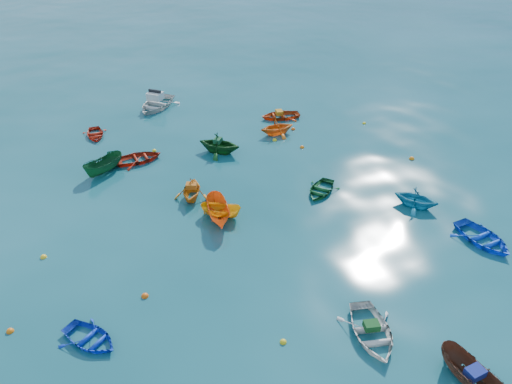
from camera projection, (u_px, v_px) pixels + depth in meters
name	position (u px, v px, depth m)	size (l,w,h in m)	color
ground	(298.00, 242.00, 26.96)	(160.00, 160.00, 0.00)	#094047
dinghy_blue_sw	(91.00, 341.00, 21.17)	(1.94, 2.71, 0.56)	#0F34C1
dinghy_white_near	(371.00, 336.00, 21.43)	(2.45, 3.43, 0.71)	silver
sampan_brown_mid	(468.00, 382.00, 19.45)	(1.12, 2.97, 1.15)	#522D1D
dinghy_blue_se	(482.00, 242.00, 26.99)	(2.45, 3.42, 0.71)	blue
dinghy_orange_w	(192.00, 198.00, 30.73)	(2.21, 2.56, 1.35)	orange
sampan_yellow_mid	(221.00, 216.00, 29.03)	(0.91, 2.42, 0.94)	#F6B015
dinghy_green_e	(320.00, 192.00, 31.26)	(1.98, 2.76, 0.57)	#135224
dinghy_cyan_se	(415.00, 206.00, 29.91)	(2.22, 2.58, 1.36)	teal
dinghy_red_nw	(139.00, 161.00, 34.72)	(2.26, 3.16, 0.65)	#A4210D
sampan_orange_n	(219.00, 219.00, 28.78)	(1.21, 3.22, 1.25)	orange
dinghy_green_n	(220.00, 152.00, 35.81)	(2.61, 3.03, 1.59)	#104617
dinghy_red_ne	(280.00, 118.00, 40.99)	(2.27, 3.17, 0.66)	#BA3B0F
dinghy_red_far	(95.00, 136.00, 38.07)	(1.85, 2.59, 0.54)	red
dinghy_orange_far	(277.00, 134.00, 38.39)	(2.27, 2.63, 1.39)	orange
sampan_green_far	(105.00, 172.00, 33.37)	(1.18, 3.14, 1.21)	#114B26
motorboat_white	(157.00, 107.00, 42.86)	(3.11, 4.35, 1.50)	silver
tarp_green_a	(372.00, 326.00, 21.24)	(0.65, 0.49, 0.31)	#114719
tarp_blue_a	(475.00, 373.00, 18.94)	(0.70, 0.53, 0.34)	navy
tarp_orange_a	(191.00, 186.00, 30.33)	(0.64, 0.48, 0.31)	#B25612
tarp_green_b	(218.00, 140.00, 35.33)	(0.63, 0.48, 0.31)	#124928
tarp_orange_b	(279.00, 112.00, 40.71)	(0.69, 0.53, 0.34)	#C07513
buoy_or_a	(10.00, 332.00, 21.63)	(0.33, 0.33, 0.33)	orange
buoy_ye_a	(283.00, 342.00, 21.12)	(0.30, 0.30, 0.30)	gold
buoy_or_b	(412.00, 159.00, 34.95)	(0.37, 0.37, 0.37)	orange
buoy_ye_b	(44.00, 257.00, 25.87)	(0.33, 0.33, 0.33)	yellow
buoy_or_c	(145.00, 296.00, 23.45)	(0.35, 0.35, 0.35)	#DF560C
buoy_ye_c	(275.00, 140.00, 37.45)	(0.32, 0.32, 0.32)	yellow
buoy_or_d	(293.00, 130.00, 39.09)	(0.33, 0.33, 0.33)	#EC560C
buoy_ye_d	(154.00, 151.00, 36.00)	(0.30, 0.30, 0.30)	yellow
buoy_or_e	(302.00, 148.00, 36.45)	(0.33, 0.33, 0.33)	orange
buoy_ye_e	(364.00, 124.00, 40.02)	(0.29, 0.29, 0.29)	yellow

